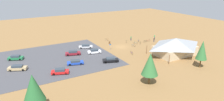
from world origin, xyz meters
name	(u,v)px	position (x,y,z in m)	size (l,w,h in m)	color
ground	(121,47)	(0.00, 0.00, 0.00)	(160.00, 160.00, 0.00)	olive
parking_lot_asphalt	(56,59)	(23.48, 0.39, 0.03)	(33.52, 30.05, 0.05)	#424247
bike_pavilion	(175,46)	(-10.58, 15.66, 3.03)	(15.09, 10.43, 5.44)	#C6B28E
trash_bin	(110,43)	(1.69, -5.17, 0.45)	(0.60, 0.60, 0.90)	brown
lot_sign	(110,46)	(5.05, 1.26, 1.41)	(0.56, 0.08, 2.20)	#99999E
pine_west	(33,88)	(33.93, 26.06, 5.23)	(3.79, 3.79, 7.74)	brown
pine_far_west	(202,50)	(-8.81, 26.62, 5.00)	(2.95, 2.95, 7.61)	brown
pine_midwest	(150,64)	(9.33, 27.08, 4.88)	(3.81, 3.81, 7.45)	brown
bicycle_purple_edge_north	(132,53)	(1.05, 8.34, 0.38)	(0.48, 1.78, 0.87)	black
bicycle_orange_by_bin	(107,39)	(0.32, -9.92, 0.38)	(1.33, 1.13, 0.87)	black
bicycle_yellow_back_row	(140,43)	(-8.35, 0.57, 0.35)	(0.97, 1.46, 0.76)	black
bicycle_teal_near_porch	(136,43)	(-6.69, -0.10, 0.37)	(1.23, 1.18, 0.87)	black
bicycle_silver_trailside	(133,45)	(-4.20, 1.88, 0.37)	(0.83, 1.53, 0.79)	black
bicycle_green_mid_cluster	(126,42)	(-4.65, -3.26, 0.38)	(0.99, 1.46, 0.86)	black
bicycle_blue_yard_left	(139,41)	(-9.55, -2.08, 0.35)	(1.16, 1.19, 0.77)	black
bicycle_black_yard_center	(145,41)	(-11.01, -0.01, 0.39)	(1.73, 0.71, 0.87)	black
bicycle_red_front_row	(148,41)	(-12.69, -0.13, 0.36)	(1.73, 0.48, 0.83)	black
car_silver_end_stall	(86,46)	(11.60, -4.60, 0.69)	(5.04, 3.34, 1.27)	#BCBCC1
car_white_mid_lot	(94,51)	(11.35, 1.89, 0.76)	(4.57, 2.61, 1.44)	white
car_black_by_curb	(111,60)	(10.44, 11.11, 0.73)	(4.94, 3.24, 1.35)	black
car_maroon_near_entry	(73,53)	(17.92, -0.01, 0.78)	(5.02, 3.04, 1.49)	maroon
car_red_far_end	(60,71)	(25.50, 11.73, 0.74)	(4.72, 3.25, 1.40)	red
car_green_inner_stall	(16,58)	(34.17, -4.50, 0.75)	(4.60, 3.38, 1.40)	#1E6B3D
car_blue_front_row	(75,62)	(19.98, 7.73, 0.70)	(4.92, 3.04, 1.29)	#1E42B2
car_tan_back_corner	(17,68)	(34.62, 3.95, 0.75)	(5.03, 3.55, 1.38)	tan
visitor_crossing_yard	(154,40)	(-14.63, 1.03, 0.88)	(0.36, 0.39, 1.68)	#2D3347
visitor_near_lot	(131,38)	(-7.95, -4.98, 0.96)	(0.36, 0.36, 1.83)	#2D3347
visitor_at_bikes	(154,37)	(-17.56, -2.10, 0.91)	(0.39, 0.36, 1.73)	#2D3347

